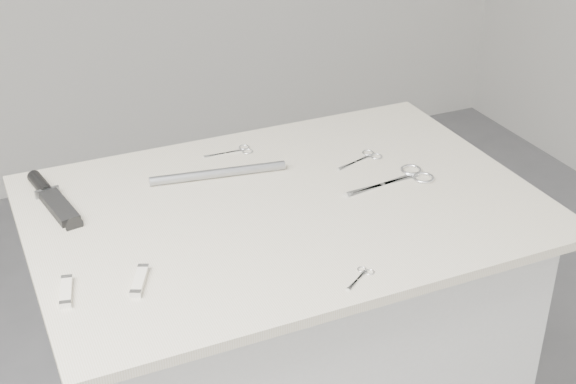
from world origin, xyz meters
name	(u,v)px	position (x,y,z in m)	size (l,w,h in m)	color
plinth	(285,382)	(0.00, 0.00, 0.45)	(0.90, 0.60, 0.90)	silver
display_board	(285,208)	(0.00, 0.00, 0.91)	(1.00, 0.70, 0.02)	beige
large_shears	(405,178)	(0.27, -0.01, 0.92)	(0.20, 0.09, 0.01)	silver
embroidery_scissors_a	(365,158)	(0.24, 0.11, 0.92)	(0.12, 0.07, 0.00)	silver
embroidery_scissors_b	(236,151)	(-0.01, 0.26, 0.92)	(0.11, 0.05, 0.00)	silver
tiny_scissors	(361,276)	(0.02, -0.28, 0.92)	(0.07, 0.06, 0.00)	silver
sheathed_knife	(50,196)	(-0.42, 0.21, 0.93)	(0.07, 0.23, 0.03)	black
pocket_knife_a	(140,281)	(-0.34, -0.15, 0.93)	(0.05, 0.09, 0.01)	silver
pocket_knife_b	(66,292)	(-0.45, -0.13, 0.93)	(0.04, 0.08, 0.01)	silver
metal_rail	(218,173)	(-0.08, 0.16, 0.93)	(0.02, 0.02, 0.29)	#94979C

